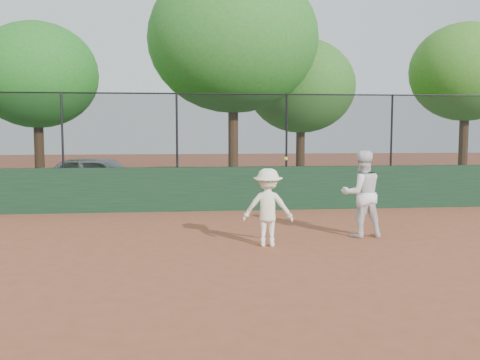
{
  "coord_description": "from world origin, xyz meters",
  "views": [
    {
      "loc": [
        -0.36,
        -8.53,
        2.23
      ],
      "look_at": [
        0.8,
        2.2,
        1.2
      ],
      "focal_mm": 40.0,
      "sensor_mm": 36.0,
      "label": 1
    }
  ],
  "objects": [
    {
      "name": "ground",
      "position": [
        0.0,
        0.0,
        0.0
      ],
      "size": [
        80.0,
        80.0,
        0.0
      ],
      "primitive_type": "plane",
      "color": "brown",
      "rests_on": "ground"
    },
    {
      "name": "back_wall",
      "position": [
        0.0,
        6.0,
        0.6
      ],
      "size": [
        26.0,
        0.2,
        1.2
      ],
      "primitive_type": "cube",
      "color": "#193720",
      "rests_on": "ground"
    },
    {
      "name": "grass_strip",
      "position": [
        0.0,
        12.0,
        0.0
      ],
      "size": [
        36.0,
        12.0,
        0.01
      ],
      "primitive_type": "cube",
      "color": "#2D571B",
      "rests_on": "ground"
    },
    {
      "name": "parked_car",
      "position": [
        -2.89,
        8.34,
        0.71
      ],
      "size": [
        4.42,
        2.41,
        1.43
      ],
      "primitive_type": "imported",
      "rotation": [
        0.0,
        0.0,
        1.39
      ],
      "color": "#A8AEB2",
      "rests_on": "ground"
    },
    {
      "name": "player_second",
      "position": [
        3.32,
        2.1,
        0.9
      ],
      "size": [
        0.91,
        0.73,
        1.79
      ],
      "primitive_type": "imported",
      "rotation": [
        0.0,
        0.0,
        3.2
      ],
      "color": "white",
      "rests_on": "ground"
    },
    {
      "name": "player_main",
      "position": [
        1.25,
        1.43,
        0.74
      ],
      "size": [
        1.06,
        0.75,
        1.72
      ],
      "color": "white",
      "rests_on": "ground"
    },
    {
      "name": "fence_assembly",
      "position": [
        -0.03,
        6.0,
        2.24
      ],
      "size": [
        26.0,
        0.06,
        2.0
      ],
      "color": "black",
      "rests_on": "back_wall"
    },
    {
      "name": "tree_1",
      "position": [
        -5.74,
        12.37,
        4.23
      ],
      "size": [
        4.57,
        4.15,
        6.22
      ],
      "color": "#3D2615",
      "rests_on": "ground"
    },
    {
      "name": "tree_2",
      "position": [
        1.45,
        10.46,
        5.37
      ],
      "size": [
        5.98,
        5.44,
        7.97
      ],
      "color": "#4E2F1B",
      "rests_on": "ground"
    },
    {
      "name": "tree_3",
      "position": [
        4.5,
        13.17,
        3.98
      ],
      "size": [
        4.45,
        4.04,
        5.92
      ],
      "color": "#412715",
      "rests_on": "ground"
    },
    {
      "name": "tree_4",
      "position": [
        10.76,
        11.67,
        4.45
      ],
      "size": [
        4.44,
        4.04,
        6.39
      ],
      "color": "#412917",
      "rests_on": "ground"
    }
  ]
}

